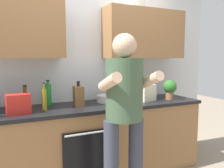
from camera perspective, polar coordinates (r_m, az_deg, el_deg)
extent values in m
cube|color=silver|center=(3.02, -7.64, 2.58)|extent=(4.00, 0.06, 2.50)
cube|color=olive|center=(2.70, -24.19, 12.78)|extent=(1.13, 0.32, 0.65)
cube|color=olive|center=(3.21, 8.06, 12.19)|extent=(1.13, 0.32, 0.65)
cylinder|color=silver|center=(3.18, 5.57, 19.11)|extent=(0.28, 0.28, 0.10)
cube|color=olive|center=(2.86, -5.17, -14.52)|extent=(2.80, 0.60, 0.86)
cube|color=black|center=(2.73, -5.27, -5.66)|extent=(2.84, 0.64, 0.04)
cube|color=black|center=(2.53, -5.71, -16.85)|extent=(0.56, 0.02, 0.50)
cylinder|color=silver|center=(2.43, -5.59, -12.07)|extent=(0.52, 0.02, 0.02)
cylinder|color=#383D4C|center=(2.25, -0.19, -20.11)|extent=(0.14, 0.14, 0.89)
cylinder|color=#383D4C|center=(2.36, 5.88, -18.83)|extent=(0.14, 0.14, 0.89)
cylinder|color=#3F593F|center=(2.09, 3.05, -1.29)|extent=(0.34, 0.34, 0.56)
sphere|color=#D8AD8C|center=(2.07, 3.11, 9.49)|extent=(0.22, 0.22, 0.22)
cylinder|color=#D8AD8C|center=(1.89, -0.61, 0.46)|extent=(0.09, 0.31, 0.19)
cylinder|color=#D8AD8C|center=(2.08, 9.49, 0.94)|extent=(0.09, 0.31, 0.19)
cylinder|color=red|center=(2.94, 3.66, -2.07)|extent=(0.06, 0.06, 0.23)
cylinder|color=red|center=(2.92, 3.68, 0.81)|extent=(0.02, 0.02, 0.07)
cylinder|color=black|center=(2.92, 3.69, 1.59)|extent=(0.03, 0.03, 0.01)
cylinder|color=#198C33|center=(2.77, -15.55, -2.61)|extent=(0.07, 0.07, 0.25)
cylinder|color=#198C33|center=(2.76, -15.64, 0.31)|extent=(0.03, 0.03, 0.03)
cylinder|color=black|center=(2.75, -15.66, 0.83)|extent=(0.03, 0.03, 0.02)
cylinder|color=olive|center=(2.55, -16.49, -3.72)|extent=(0.05, 0.05, 0.23)
cylinder|color=olive|center=(2.53, -16.59, -0.56)|extent=(0.02, 0.02, 0.06)
cylinder|color=black|center=(2.52, -16.62, 0.20)|extent=(0.03, 0.03, 0.01)
cylinder|color=black|center=(3.13, 3.86, -1.51)|extent=(0.07, 0.07, 0.24)
cylinder|color=black|center=(3.11, 3.89, 1.26)|extent=(0.03, 0.03, 0.07)
cylinder|color=black|center=(3.11, 3.89, 1.98)|extent=(0.03, 0.03, 0.01)
cylinder|color=orange|center=(3.25, 8.64, -1.98)|extent=(0.07, 0.07, 0.16)
cylinder|color=orange|center=(3.23, 8.67, -0.12)|extent=(0.02, 0.02, 0.05)
cylinder|color=black|center=(3.23, 8.68, 0.46)|extent=(0.03, 0.03, 0.01)
cylinder|color=#471419|center=(3.22, 6.53, -1.60)|extent=(0.05, 0.05, 0.20)
cylinder|color=#471419|center=(3.21, 6.56, 0.59)|extent=(0.03, 0.03, 0.05)
cylinder|color=black|center=(3.21, 6.57, 1.13)|extent=(0.03, 0.03, 0.01)
cylinder|color=brown|center=(2.69, -20.74, -3.93)|extent=(0.07, 0.07, 0.17)
cylinder|color=brown|center=(2.67, -20.84, -1.39)|extent=(0.04, 0.04, 0.07)
cylinder|color=black|center=(2.66, -20.88, -0.47)|extent=(0.04, 0.04, 0.02)
cylinder|color=silver|center=(2.88, -1.30, -3.65)|extent=(0.25, 0.25, 0.09)
cube|color=brown|center=(2.67, -8.34, -3.03)|extent=(0.10, 0.14, 0.23)
cylinder|color=black|center=(2.62, -8.58, 0.00)|extent=(0.02, 0.02, 0.06)
cylinder|color=black|center=(2.67, -8.20, 0.12)|extent=(0.02, 0.02, 0.06)
cylinder|color=#9E6647|center=(3.17, 14.14, -2.83)|extent=(0.10, 0.10, 0.10)
sphere|color=#2D6B28|center=(3.15, 14.20, -0.63)|extent=(0.18, 0.18, 0.18)
cube|color=beige|center=(3.00, 8.49, -2.12)|extent=(0.24, 0.20, 0.21)
cube|color=red|center=(2.48, -22.31, -4.57)|extent=(0.24, 0.18, 0.20)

